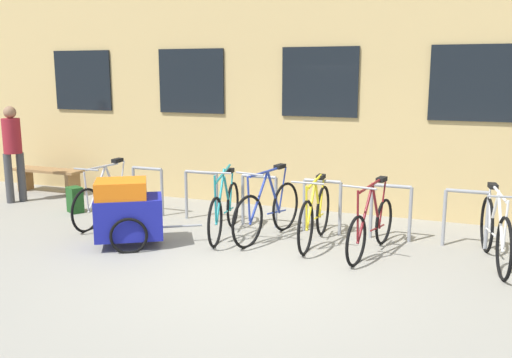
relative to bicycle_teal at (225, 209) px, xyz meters
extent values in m
plane|color=gray|center=(0.89, -1.27, -0.38)|extent=(42.00, 42.00, 0.00)
cube|color=tan|center=(0.89, 5.45, 2.51)|extent=(28.00, 7.05, 5.78)
cube|color=black|center=(-3.91, 1.91, 1.82)|extent=(1.30, 0.04, 1.15)
cube|color=black|center=(-1.51, 1.91, 1.82)|extent=(1.30, 0.04, 1.15)
cube|color=black|center=(0.89, 1.91, 1.82)|extent=(1.30, 0.04, 1.15)
cube|color=black|center=(3.29, 1.91, 1.82)|extent=(1.30, 0.04, 1.15)
cylinder|color=gray|center=(-1.97, 0.63, 0.01)|extent=(0.05, 0.05, 0.79)
cylinder|color=gray|center=(-1.42, 0.63, 0.01)|extent=(0.05, 0.05, 0.79)
cylinder|color=gray|center=(-1.70, 0.63, 0.40)|extent=(0.55, 0.05, 0.05)
cylinder|color=gray|center=(-0.97, 0.63, 0.01)|extent=(0.05, 0.05, 0.79)
cylinder|color=gray|center=(-0.42, 0.63, 0.01)|extent=(0.05, 0.05, 0.79)
cylinder|color=gray|center=(-0.70, 0.63, 0.40)|extent=(0.55, 0.05, 0.05)
cylinder|color=gray|center=(0.03, 0.63, 0.01)|extent=(0.05, 0.05, 0.79)
cylinder|color=gray|center=(0.58, 0.63, 0.01)|extent=(0.05, 0.05, 0.79)
cylinder|color=gray|center=(0.30, 0.63, 0.40)|extent=(0.55, 0.05, 0.05)
cylinder|color=gray|center=(1.03, 0.63, 0.01)|extent=(0.05, 0.05, 0.79)
cylinder|color=gray|center=(1.58, 0.63, 0.01)|extent=(0.05, 0.05, 0.79)
cylinder|color=gray|center=(1.30, 0.63, 0.40)|extent=(0.55, 0.05, 0.05)
cylinder|color=gray|center=(2.03, 0.63, 0.01)|extent=(0.05, 0.05, 0.79)
cylinder|color=gray|center=(2.58, 0.63, 0.01)|extent=(0.05, 0.05, 0.79)
cylinder|color=gray|center=(2.30, 0.63, 0.40)|extent=(0.55, 0.05, 0.05)
cylinder|color=gray|center=(3.03, 0.63, 0.01)|extent=(0.05, 0.05, 0.79)
cylinder|color=gray|center=(3.58, 0.63, 0.01)|extent=(0.05, 0.05, 0.79)
cylinder|color=gray|center=(3.30, 0.63, 0.40)|extent=(0.55, 0.05, 0.05)
torus|color=black|center=(-0.09, 0.52, -0.05)|extent=(0.16, 0.70, 0.71)
torus|color=black|center=(0.09, -0.52, -0.05)|extent=(0.16, 0.70, 0.71)
cylinder|color=teal|center=(0.04, -0.24, 0.25)|extent=(0.12, 0.50, 0.72)
cylinder|color=teal|center=(-0.03, 0.17, 0.19)|extent=(0.10, 0.38, 0.61)
cylinder|color=teal|center=(0.01, -0.07, 0.55)|extent=(0.18, 0.82, 0.15)
cylinder|color=teal|center=(-0.05, 0.26, -0.08)|extent=(0.12, 0.52, 0.07)
cylinder|color=teal|center=(-0.08, 0.43, 0.22)|extent=(0.06, 0.20, 0.54)
cylinder|color=teal|center=(0.09, -0.49, 0.28)|extent=(0.04, 0.08, 0.66)
cube|color=black|center=(-0.06, 0.34, 0.52)|extent=(0.13, 0.21, 0.06)
cylinder|color=gray|center=(0.08, -0.47, 0.63)|extent=(0.44, 0.10, 0.03)
torus|color=black|center=(0.74, 0.60, -0.03)|extent=(0.19, 0.74, 0.75)
torus|color=black|center=(0.53, -0.40, -0.03)|extent=(0.19, 0.74, 0.75)
cylinder|color=#233893|center=(0.59, -0.13, 0.26)|extent=(0.14, 0.49, 0.70)
cylinder|color=#233893|center=(0.67, 0.26, 0.25)|extent=(0.11, 0.37, 0.69)
cylinder|color=#233893|center=(0.62, 0.04, 0.59)|extent=(0.20, 0.79, 0.05)
cylinder|color=#233893|center=(0.69, 0.35, -0.06)|extent=(0.13, 0.51, 0.08)
cylinder|color=#233893|center=(0.72, 0.51, 0.28)|extent=(0.07, 0.20, 0.62)
cylinder|color=#233893|center=(0.54, -0.38, 0.28)|extent=(0.04, 0.08, 0.63)
cube|color=black|center=(0.71, 0.43, 0.62)|extent=(0.14, 0.22, 0.06)
cylinder|color=gray|center=(0.54, -0.35, 0.63)|extent=(0.44, 0.12, 0.03)
torus|color=black|center=(-2.02, 0.45, -0.07)|extent=(0.05, 0.68, 0.68)
torus|color=black|center=(-2.03, -0.56, -0.07)|extent=(0.05, 0.68, 0.68)
cylinder|color=#B7B7BC|center=(-2.03, -0.28, 0.20)|extent=(0.04, 0.49, 0.66)
cylinder|color=#B7B7BC|center=(-2.02, 0.11, 0.21)|extent=(0.04, 0.36, 0.67)
cylinder|color=#B7B7BC|center=(-2.02, -0.12, 0.53)|extent=(0.05, 0.78, 0.06)
cylinder|color=#B7B7BC|center=(-2.02, 0.20, -0.09)|extent=(0.03, 0.51, 0.07)
cylinder|color=#B7B7BC|center=(-2.02, 0.36, 0.24)|extent=(0.03, 0.20, 0.62)
cylinder|color=#B7B7BC|center=(-2.03, -0.54, 0.23)|extent=(0.03, 0.08, 0.59)
cube|color=black|center=(-2.02, 0.27, 0.57)|extent=(0.10, 0.20, 0.06)
cylinder|color=gray|center=(-2.03, -0.51, 0.55)|extent=(0.44, 0.03, 0.03)
torus|color=black|center=(2.24, 0.45, -0.08)|extent=(0.15, 0.65, 0.65)
torus|color=black|center=(2.06, -0.59, -0.08)|extent=(0.15, 0.65, 0.65)
cylinder|color=maroon|center=(2.11, -0.30, 0.22)|extent=(0.12, 0.51, 0.71)
cylinder|color=maroon|center=(2.18, 0.10, 0.20)|extent=(0.10, 0.38, 0.67)
cylinder|color=maroon|center=(2.14, -0.13, 0.54)|extent=(0.18, 0.82, 0.08)
cylinder|color=maroon|center=(2.20, 0.19, -0.10)|extent=(0.12, 0.53, 0.07)
cylinder|color=maroon|center=(2.23, 0.36, 0.22)|extent=(0.06, 0.20, 0.61)
cylinder|color=maroon|center=(2.06, -0.57, 0.24)|extent=(0.04, 0.08, 0.65)
cube|color=black|center=(2.21, 0.28, 0.56)|extent=(0.13, 0.21, 0.06)
cylinder|color=gray|center=(2.07, -0.54, 0.59)|extent=(0.44, 0.10, 0.03)
torus|color=black|center=(1.33, 0.59, -0.04)|extent=(0.05, 0.74, 0.74)
torus|color=black|center=(1.35, -0.39, -0.04)|extent=(0.05, 0.74, 0.74)
cylinder|color=yellow|center=(1.34, -0.12, 0.22)|extent=(0.04, 0.47, 0.64)
cylinder|color=yellow|center=(1.34, 0.26, 0.19)|extent=(0.04, 0.34, 0.58)
cylinder|color=yellow|center=(1.34, 0.04, 0.50)|extent=(0.05, 0.75, 0.09)
cylinder|color=yellow|center=(1.33, 0.35, -0.06)|extent=(0.03, 0.49, 0.08)
cylinder|color=yellow|center=(1.33, 0.50, 0.22)|extent=(0.03, 0.20, 0.52)
cylinder|color=yellow|center=(1.35, -0.36, 0.25)|extent=(0.03, 0.08, 0.57)
cube|color=black|center=(1.33, 0.41, 0.50)|extent=(0.10, 0.20, 0.06)
cylinder|color=gray|center=(1.35, -0.34, 0.56)|extent=(0.44, 0.03, 0.03)
torus|color=black|center=(3.58, 0.61, -0.03)|extent=(0.16, 0.76, 0.76)
torus|color=black|center=(3.74, -0.44, -0.03)|extent=(0.16, 0.76, 0.76)
cylinder|color=silver|center=(3.70, -0.15, 0.23)|extent=(0.11, 0.51, 0.65)
cylinder|color=silver|center=(3.63, 0.26, 0.22)|extent=(0.09, 0.38, 0.61)
cylinder|color=silver|center=(3.67, 0.02, 0.53)|extent=(0.16, 0.82, 0.07)
cylinder|color=silver|center=(3.62, 0.35, -0.05)|extent=(0.11, 0.53, 0.08)
cylinder|color=silver|center=(3.59, 0.52, 0.24)|extent=(0.06, 0.20, 0.54)
cylinder|color=silver|center=(3.74, -0.41, 0.26)|extent=(0.04, 0.08, 0.57)
cube|color=black|center=(3.61, 0.43, 0.54)|extent=(0.13, 0.21, 0.06)
cylinder|color=gray|center=(3.73, -0.39, 0.58)|extent=(0.44, 0.09, 0.03)
cube|color=navy|center=(-1.01, -0.95, 0.02)|extent=(1.08, 0.99, 0.56)
cube|color=orange|center=(-1.09, -0.99, 0.42)|extent=(0.87, 0.84, 0.24)
torus|color=black|center=(-1.19, -0.67, -0.15)|extent=(0.45, 0.30, 0.50)
torus|color=black|center=(-0.84, -1.23, -0.15)|extent=(0.45, 0.30, 0.50)
cylinder|color=gray|center=(-0.40, -0.56, -0.15)|extent=(0.48, 0.32, 0.03)
cube|color=olive|center=(-4.48, 1.41, 0.06)|extent=(1.47, 0.40, 0.05)
cube|color=olive|center=(-5.07, 1.41, -0.17)|extent=(0.08, 0.36, 0.42)
cube|color=olive|center=(-3.89, 1.41, -0.17)|extent=(0.08, 0.36, 0.42)
cylinder|color=#3F3F42|center=(-4.51, 0.44, 0.07)|extent=(0.14, 0.14, 0.91)
cylinder|color=#3F3F42|center=(-4.40, 0.63, 0.07)|extent=(0.14, 0.14, 0.91)
cylinder|color=maroon|center=(-4.46, 0.53, 0.84)|extent=(0.32, 0.32, 0.63)
sphere|color=#8C664C|center=(-4.46, 0.53, 1.27)|extent=(0.22, 0.22, 0.22)
cube|color=#1E4C1E|center=(-2.94, 0.30, -0.16)|extent=(0.34, 0.31, 0.44)
camera|label=1|loc=(3.28, -7.19, 1.99)|focal=38.92mm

